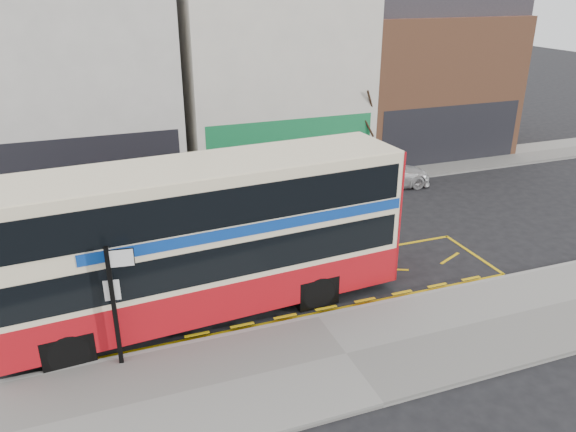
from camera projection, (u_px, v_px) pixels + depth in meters
name	position (u px, v px, depth m)	size (l,w,h in m)	color
ground	(312.00, 313.00, 16.77)	(120.00, 120.00, 0.00)	black
pavement	(346.00, 356.00, 14.75)	(40.00, 4.00, 0.15)	gray
kerb	(317.00, 318.00, 16.41)	(40.00, 0.15, 0.15)	gray
far_pavement	(222.00, 191.00, 26.24)	(50.00, 3.00, 0.15)	gray
road_markings	(293.00, 288.00, 18.15)	(14.00, 3.40, 0.01)	gold
terrace_left	(80.00, 71.00, 25.89)	(8.00, 8.01, 11.80)	silver
terrace_green_shop	(265.00, 67.00, 28.87)	(9.00, 8.01, 11.30)	beige
terrace_right	(415.00, 68.00, 31.94)	(9.00, 8.01, 10.30)	#9C5E3E
double_decker_bus	(207.00, 237.00, 16.00)	(11.69, 3.47, 4.60)	beige
bus_stop_post	(115.00, 296.00, 13.65)	(0.81, 0.20, 3.28)	black
car_silver	(56.00, 208.00, 22.58)	(1.72, 4.28, 1.46)	silver
car_grey	(200.00, 196.00, 23.72)	(1.63, 4.66, 1.54)	#36383C
car_white	(384.00, 174.00, 26.82)	(1.83, 4.49, 1.30)	silver
street_tree_right	(363.00, 98.00, 27.82)	(2.56, 2.56, 5.54)	#342417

